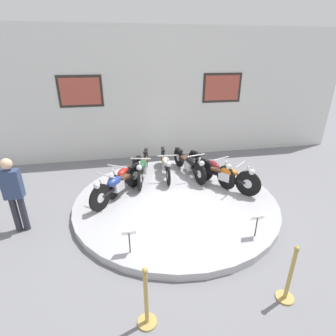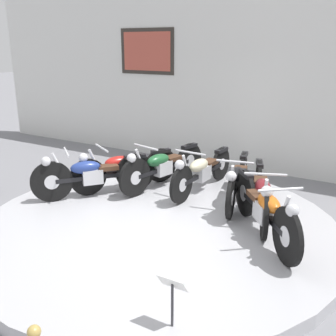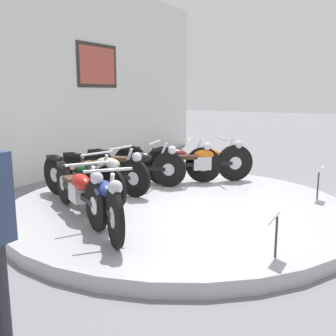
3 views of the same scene
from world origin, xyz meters
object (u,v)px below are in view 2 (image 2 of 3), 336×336
(motorcycle_green, at_px, (162,165))
(motorcycle_maroon, at_px, (262,192))
(motorcycle_red, at_px, (124,167))
(motorcycle_orange, at_px, (265,209))
(info_placard_front_centre, at_px, (172,290))
(motorcycle_blue, at_px, (92,174))
(motorcycle_cream, at_px, (202,170))
(motorcycle_black, at_px, (237,179))

(motorcycle_green, xyz_separation_m, motorcycle_maroon, (1.88, -0.41, 0.00))
(motorcycle_red, relative_size, motorcycle_maroon, 0.92)
(motorcycle_orange, relative_size, info_placard_front_centre, 3.11)
(motorcycle_blue, relative_size, motorcycle_red, 0.92)
(motorcycle_green, relative_size, motorcycle_cream, 1.00)
(motorcycle_black, xyz_separation_m, motorcycle_orange, (0.73, -0.96, 0.03))
(motorcycle_red, relative_size, motorcycle_black, 0.90)
(motorcycle_orange, bearing_deg, motorcycle_black, 127.23)
(motorcycle_blue, height_order, motorcycle_green, motorcycle_blue)
(info_placard_front_centre, bearing_deg, motorcycle_maroon, 90.96)
(motorcycle_red, bearing_deg, motorcycle_black, 12.06)
(motorcycle_cream, distance_m, motorcycle_black, 0.70)
(motorcycle_cream, height_order, motorcycle_black, motorcycle_black)
(motorcycle_green, height_order, motorcycle_cream, motorcycle_green)
(motorcycle_red, relative_size, motorcycle_green, 0.88)
(motorcycle_red, xyz_separation_m, motorcycle_orange, (2.62, -0.56, 0.02))
(info_placard_front_centre, bearing_deg, motorcycle_cream, 111.51)
(motorcycle_red, relative_size, info_placard_front_centre, 3.37)
(motorcycle_red, xyz_separation_m, motorcycle_green, (0.52, 0.41, 0.01))
(motorcycle_maroon, distance_m, info_placard_front_centre, 2.60)
(motorcycle_cream, bearing_deg, motorcycle_orange, -38.02)
(motorcycle_black, distance_m, info_placard_front_centre, 3.05)
(motorcycle_maroon, relative_size, info_placard_front_centre, 3.67)
(motorcycle_orange, distance_m, info_placard_front_centre, 2.05)
(motorcycle_blue, bearing_deg, motorcycle_cream, 38.14)
(motorcycle_blue, height_order, motorcycle_black, motorcycle_blue)
(motorcycle_blue, bearing_deg, motorcycle_red, 69.13)
(motorcycle_black, relative_size, info_placard_front_centre, 3.76)
(motorcycle_red, xyz_separation_m, motorcycle_black, (1.89, 0.40, -0.00))
(motorcycle_green, bearing_deg, motorcycle_black, -0.09)
(motorcycle_blue, xyz_separation_m, motorcycle_orange, (2.83, 0.00, 0.01))
(motorcycle_cream, relative_size, motorcycle_maroon, 1.04)
(info_placard_front_centre, bearing_deg, motorcycle_red, 133.19)
(motorcycle_blue, xyz_separation_m, info_placard_front_centre, (2.65, -2.04, -0.02))
(motorcycle_maroon, bearing_deg, motorcycle_orange, -68.49)
(motorcycle_black, bearing_deg, motorcycle_orange, -52.77)
(motorcycle_cream, bearing_deg, motorcycle_red, -155.37)
(motorcycle_cream, relative_size, motorcycle_orange, 1.23)
(motorcycle_blue, bearing_deg, motorcycle_orange, 0.02)
(motorcycle_blue, distance_m, motorcycle_cream, 1.80)
(motorcycle_black, bearing_deg, motorcycle_green, 179.91)
(motorcycle_cream, xyz_separation_m, motorcycle_black, (0.69, -0.15, 0.00))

